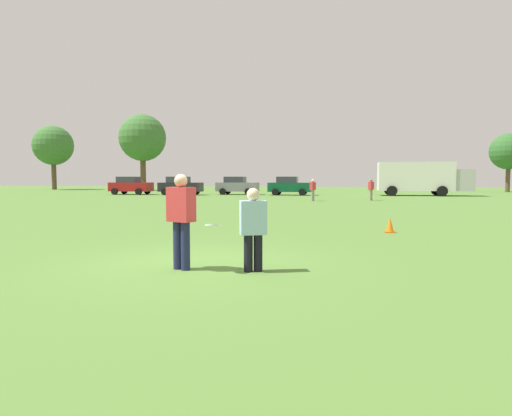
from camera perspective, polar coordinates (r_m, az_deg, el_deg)
ground_plane at (r=8.80m, az=-8.13°, el=-7.19°), size 155.76×155.76×0.00m
player_thrower at (r=8.19m, az=-9.64°, el=-1.02°), size 0.55×0.44×1.76m
player_defender at (r=7.92m, az=-0.37°, el=-2.25°), size 0.53×0.41×1.51m
frisbee at (r=7.85m, az=-5.63°, el=-2.19°), size 0.27×0.27×0.07m
traffic_cone at (r=14.28m, az=16.91°, el=-2.12°), size 0.32×0.32×0.48m
parked_car_near_left at (r=46.92m, az=-15.90°, el=2.82°), size 4.23×2.27×1.82m
parked_car_mid_left at (r=44.70m, az=-9.77°, el=2.87°), size 4.23×2.27×1.82m
parked_car_center at (r=44.97m, az=-2.47°, el=2.93°), size 4.23×2.27×1.82m
parked_car_mid_right at (r=43.54m, az=4.33°, el=2.89°), size 4.23×2.27×1.82m
box_truck at (r=44.85m, az=20.64°, el=3.74°), size 8.54×3.10×3.18m
bystander_sideline_watcher at (r=34.20m, az=14.64°, el=2.47°), size 0.47×0.51×1.61m
bystander_field_marshal at (r=32.58m, az=7.35°, el=2.49°), size 0.44×0.51×1.60m
tree_west_oak at (r=70.60m, az=-24.74°, el=7.33°), size 5.67×5.67×9.22m
tree_west_maple at (r=62.97m, az=-14.45°, el=8.74°), size 6.38×6.38×10.37m
tree_center_elm at (r=60.90m, az=29.87°, el=6.34°), size 4.32×4.32×7.02m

